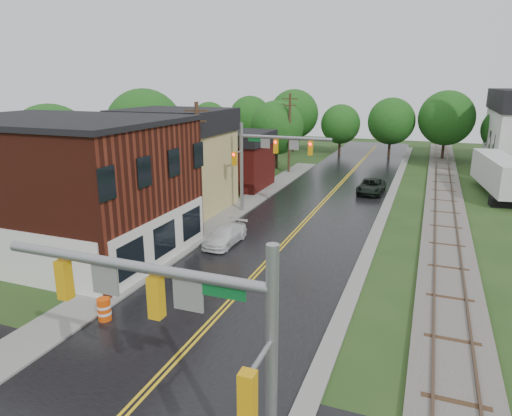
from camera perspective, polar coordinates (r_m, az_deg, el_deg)
The scene contains 19 objects.
main_road at distance 38.64m, azimuth 7.65°, elevation -0.09°, with size 10.00×90.00×0.02m, color black.
curb_right at distance 42.65m, azimuth 16.31°, elevation 0.91°, with size 0.80×70.00×0.12m, color gray.
sidewalk_left at distance 36.03m, azimuth -3.88°, elevation -1.15°, with size 2.40×50.00×0.12m, color gray.
brick_building at distance 30.44m, azimuth -23.00°, elevation 2.56°, with size 14.30×10.30×8.30m.
yellow_house at distance 38.32m, azimuth -9.89°, elevation 4.60°, with size 8.00×7.00×6.40m, color tan.
darkred_building at distance 45.91m, azimuth -3.01°, elevation 5.36°, with size 7.00×6.00×4.40m, color #3F0F0C.
railroad at distance 42.55m, azimuth 22.49°, elevation 0.45°, with size 3.20×80.00×0.30m.
traffic_signal_near at distance 11.04m, azimuth -8.84°, elevation -14.05°, with size 7.34×0.30×7.20m.
traffic_signal_far at distance 35.72m, azimuth 1.34°, elevation 6.92°, with size 7.34×0.43×7.20m.
utility_pole_b at distance 32.58m, azimuth -7.21°, elevation 5.50°, with size 1.80×0.28×9.00m.
utility_pole_c at distance 52.80m, azimuth 4.20°, elevation 9.46°, with size 1.80×0.28×9.00m.
tree_left_a at distance 40.23m, azimuth -24.06°, elevation 6.77°, with size 6.80×6.80×8.67m.
tree_left_b at distance 46.54m, azimuth -13.65°, elevation 9.46°, with size 7.60×7.60×9.69m.
tree_left_c at distance 51.57m, azimuth -4.77°, elevation 9.06°, with size 6.00×6.00×7.65m.
tree_left_e at distance 55.21m, azimuth 2.72°, elevation 9.85°, with size 6.40×6.40×8.16m.
suv_dark at distance 44.75m, azimuth 14.21°, elevation 2.64°, with size 2.25×4.88×1.36m, color black.
pickup_white at distance 29.98m, azimuth -3.88°, elevation -3.44°, with size 1.70×4.18×1.21m, color white.
semi_trailer at distance 47.80m, azimuth 28.06°, elevation 3.90°, with size 3.87×11.46×3.61m.
construction_barrel at distance 21.96m, azimuth -18.45°, elevation -11.95°, with size 0.59×0.59×1.05m, color #DC4809.
Camera 1 is at (8.40, -6.25, 10.41)m, focal length 32.00 mm.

